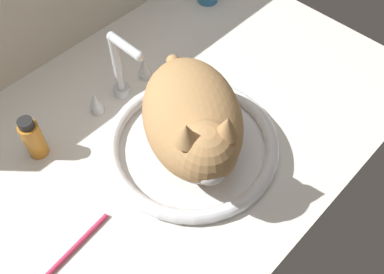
{
  "coord_description": "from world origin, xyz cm",
  "views": [
    {
      "loc": [
        -43.59,
        -45.34,
        81.41
      ],
      "look_at": [
        -4.21,
        -7.78,
        7.0
      ],
      "focal_mm": 40.57,
      "sensor_mm": 36.0,
      "label": 1
    }
  ],
  "objects_px": {
    "sink_basin": "(192,144)",
    "amber_bottle": "(33,138)",
    "faucet": "(121,73)",
    "toothbrush": "(69,253)",
    "cat": "(194,123)"
  },
  "relations": [
    {
      "from": "faucet",
      "to": "sink_basin",
      "type": "bearing_deg",
      "value": -90.0
    },
    {
      "from": "sink_basin",
      "to": "cat",
      "type": "height_order",
      "value": "cat"
    },
    {
      "from": "faucet",
      "to": "toothbrush",
      "type": "height_order",
      "value": "faucet"
    },
    {
      "from": "sink_basin",
      "to": "toothbrush",
      "type": "relative_size",
      "value": 2.02
    },
    {
      "from": "amber_bottle",
      "to": "toothbrush",
      "type": "relative_size",
      "value": 0.58
    },
    {
      "from": "faucet",
      "to": "amber_bottle",
      "type": "distance_m",
      "value": 0.24
    },
    {
      "from": "sink_basin",
      "to": "amber_bottle",
      "type": "distance_m",
      "value": 0.34
    },
    {
      "from": "toothbrush",
      "to": "sink_basin",
      "type": "bearing_deg",
      "value": 0.27
    },
    {
      "from": "faucet",
      "to": "toothbrush",
      "type": "relative_size",
      "value": 1.0
    },
    {
      "from": "cat",
      "to": "toothbrush",
      "type": "xyz_separation_m",
      "value": [
        -0.32,
        0.02,
        -0.11
      ]
    },
    {
      "from": "sink_basin",
      "to": "amber_bottle",
      "type": "bearing_deg",
      "value": 135.52
    },
    {
      "from": "sink_basin",
      "to": "amber_bottle",
      "type": "relative_size",
      "value": 3.48
    },
    {
      "from": "faucet",
      "to": "amber_bottle",
      "type": "height_order",
      "value": "faucet"
    },
    {
      "from": "toothbrush",
      "to": "amber_bottle",
      "type": "bearing_deg",
      "value": 67.95
    },
    {
      "from": "faucet",
      "to": "toothbrush",
      "type": "distance_m",
      "value": 0.41
    }
  ]
}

